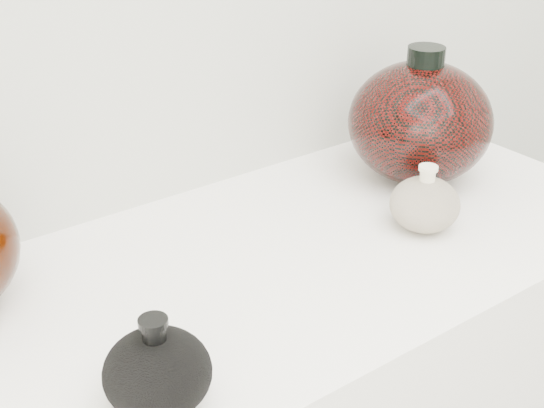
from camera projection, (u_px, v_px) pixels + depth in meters
black_gourd_vase at (157, 372)px, 0.76m from camera, size 0.14×0.14×0.11m
cream_gourd_vase at (425, 204)px, 1.09m from camera, size 0.12×0.12×0.10m
right_round_pot at (420, 122)px, 1.21m from camera, size 0.26×0.26×0.22m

